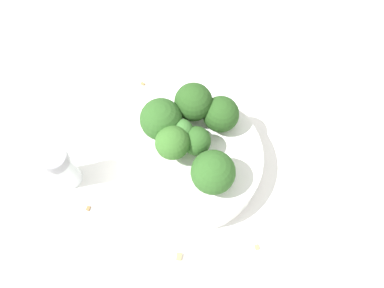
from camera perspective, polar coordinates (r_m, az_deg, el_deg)
ground_plane at (r=0.56m, az=0.00°, el=-3.36°), size 3.00×3.00×0.00m
bowl at (r=0.54m, az=0.00°, el=-2.50°), size 0.20×0.20×0.04m
broccoli_floret_0 at (r=0.47m, az=3.23°, el=-4.33°), size 0.06×0.06×0.06m
broccoli_floret_1 at (r=0.52m, az=4.55°, el=4.41°), size 0.05×0.05×0.05m
broccoli_floret_2 at (r=0.50m, az=-1.62°, el=1.90°), size 0.03×0.03×0.05m
broccoli_floret_3 at (r=0.48m, az=-2.99°, el=0.12°), size 0.05×0.05×0.06m
broccoli_floret_4 at (r=0.50m, az=0.69°, el=0.36°), size 0.04×0.04×0.05m
broccoli_floret_5 at (r=0.51m, az=0.23°, el=6.35°), size 0.05×0.05×0.07m
broccoli_floret_6 at (r=0.50m, az=-4.86°, el=3.55°), size 0.06×0.06×0.07m
pepper_shaker at (r=0.54m, az=-19.20°, el=-3.46°), size 0.04×0.04×0.08m
almond_crumb_0 at (r=0.63m, az=-7.53°, el=9.17°), size 0.00×0.01×0.01m
almond_crumb_1 at (r=0.52m, az=-2.02°, el=-16.74°), size 0.01×0.01×0.01m
almond_crumb_2 at (r=0.56m, az=-15.58°, el=-9.39°), size 0.01×0.01×0.01m
almond_crumb_3 at (r=0.53m, az=9.87°, el=-15.20°), size 0.01×0.01×0.01m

